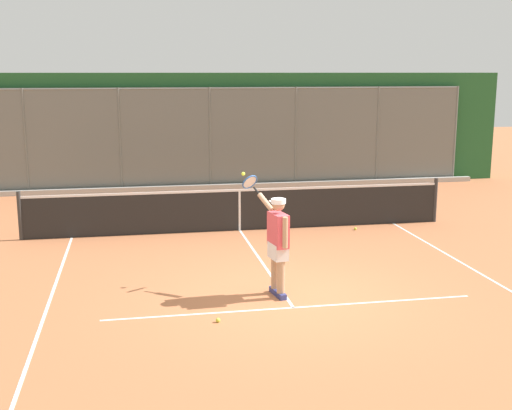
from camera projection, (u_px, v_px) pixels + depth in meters
ground_plane at (286, 297)px, 10.63m from camera, size 60.00×60.00×0.00m
court_line_markings at (297, 313)px, 9.90m from camera, size 7.55×9.43×0.01m
fence_backdrop at (208, 130)px, 20.82m from camera, size 19.33×1.37×3.55m
tennis_net at (240, 209)px, 15.03m from camera, size 9.70×0.09×1.07m
tennis_player at (277, 239)px, 10.53m from camera, size 0.63×1.31×1.91m
tennis_ball_by_sideline at (355, 229)px, 15.13m from camera, size 0.07×0.07×0.07m
tennis_ball_near_net at (218, 320)px, 9.56m from camera, size 0.07×0.07×0.07m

